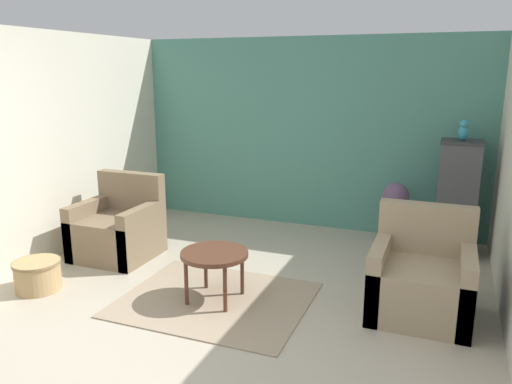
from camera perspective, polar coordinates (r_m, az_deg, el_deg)
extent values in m
plane|color=#B2A893|center=(3.80, -10.35, -18.82)|extent=(20.00, 20.00, 0.00)
cube|color=#4C897A|center=(6.56, 5.78, 6.62)|extent=(4.66, 0.06, 2.45)
cube|color=beige|center=(6.08, -20.72, 5.24)|extent=(0.06, 3.55, 2.45)
cube|color=gray|center=(4.64, -4.67, -12.14)|extent=(1.65, 1.37, 0.01)
cylinder|color=#512D1E|center=(4.47, -4.78, -7.07)|extent=(0.60, 0.60, 0.04)
cylinder|color=#512D1E|center=(4.49, -7.97, -10.28)|extent=(0.04, 0.04, 0.43)
cylinder|color=#512D1E|center=(4.33, -3.55, -11.10)|extent=(0.04, 0.04, 0.43)
cylinder|color=#512D1E|center=(4.79, -5.77, -8.62)|extent=(0.04, 0.04, 0.43)
cylinder|color=#512D1E|center=(4.64, -1.59, -9.30)|extent=(0.04, 0.04, 0.43)
cube|color=#7A664C|center=(5.77, -15.62, -4.96)|extent=(0.82, 0.78, 0.46)
cube|color=#7A664C|center=(5.89, -14.06, 0.10)|extent=(0.82, 0.14, 0.44)
cube|color=#7A664C|center=(5.96, -18.36, -3.79)|extent=(0.12, 0.78, 0.61)
cube|color=#7A664C|center=(5.55, -12.79, -4.69)|extent=(0.12, 0.78, 0.61)
cube|color=#9E896B|center=(4.49, 18.27, -10.61)|extent=(0.82, 0.78, 0.46)
cube|color=#9E896B|center=(4.64, 18.93, -3.94)|extent=(0.82, 0.14, 0.44)
cube|color=#9E896B|center=(4.49, 13.86, -9.26)|extent=(0.12, 0.78, 0.61)
cube|color=#9E896B|center=(4.47, 22.86, -10.08)|extent=(0.12, 0.78, 0.61)
cube|color=#353539|center=(6.16, 21.47, -6.03)|extent=(0.45, 0.45, 0.09)
cube|color=#4C4C51|center=(5.98, 21.99, -0.35)|extent=(0.42, 0.42, 1.16)
cube|color=#353539|center=(5.88, 22.51, 5.31)|extent=(0.44, 0.44, 0.03)
ellipsoid|color=teal|center=(5.86, 22.60, 6.27)|extent=(0.11, 0.13, 0.17)
sphere|color=teal|center=(5.84, 22.69, 7.18)|extent=(0.09, 0.09, 0.09)
cone|color=gold|center=(5.80, 22.69, 7.07)|extent=(0.04, 0.04, 0.04)
cone|color=teal|center=(5.93, 22.58, 6.18)|extent=(0.05, 0.11, 0.15)
cylinder|color=#66605B|center=(6.21, 15.40, -4.67)|extent=(0.28, 0.28, 0.24)
cylinder|color=brown|center=(6.14, 15.54, -2.51)|extent=(0.03, 0.03, 0.25)
sphere|color=#664C6B|center=(6.08, 15.68, -0.42)|extent=(0.31, 0.31, 0.31)
sphere|color=#664C6B|center=(6.13, 14.90, -0.77)|extent=(0.18, 0.18, 0.18)
sphere|color=#664C6B|center=(6.06, 16.36, -0.89)|extent=(0.17, 0.17, 0.17)
cylinder|color=tan|center=(5.20, -23.68, -8.73)|extent=(0.42, 0.42, 0.29)
cylinder|color=olive|center=(5.16, -23.82, -7.38)|extent=(0.44, 0.44, 0.02)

